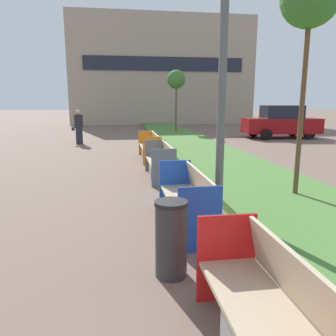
{
  "coord_description": "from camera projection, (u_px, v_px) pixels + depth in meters",
  "views": [
    {
      "loc": [
        -0.16,
        1.28,
        2.06
      ],
      "look_at": [
        0.9,
        8.39,
        0.6
      ],
      "focal_mm": 35.0,
      "sensor_mm": 36.0,
      "label": 1
    }
  ],
  "objects": [
    {
      "name": "planter_grass_strip",
      "position": [
        219.0,
        160.0,
        11.27
      ],
      "size": [
        2.8,
        120.0,
        0.18
      ],
      "color": "#4C7A38",
      "rests_on": "ground"
    },
    {
      "name": "building_backdrop",
      "position": [
        161.0,
        72.0,
        31.75
      ],
      "size": [
        16.86,
        5.85,
        9.71
      ],
      "color": "tan",
      "rests_on": "ground"
    },
    {
      "name": "bench_red_frame",
      "position": [
        270.0,
        328.0,
        2.49
      ],
      "size": [
        0.65,
        1.94,
        0.94
      ],
      "color": "gray",
      "rests_on": "ground"
    },
    {
      "name": "bench_blue_frame",
      "position": [
        187.0,
        204.0,
        5.5
      ],
      "size": [
        0.65,
        2.07,
        0.94
      ],
      "color": "gray",
      "rests_on": "ground"
    },
    {
      "name": "bench_grey_frame",
      "position": [
        160.0,
        165.0,
        8.99
      ],
      "size": [
        0.65,
        2.02,
        0.94
      ],
      "color": "gray",
      "rests_on": "ground"
    },
    {
      "name": "bench_orange_frame",
      "position": [
        150.0,
        149.0,
        11.93
      ],
      "size": [
        0.65,
        2.32,
        0.94
      ],
      "color": "gray",
      "rests_on": "ground"
    },
    {
      "name": "litter_bin",
      "position": [
        171.0,
        239.0,
        3.87
      ],
      "size": [
        0.39,
        0.39,
        0.93
      ],
      "color": "#2D2D30",
      "rests_on": "ground"
    },
    {
      "name": "sapling_tree_near",
      "position": [
        310.0,
        0.0,
        6.12
      ],
      "size": [
        1.13,
        1.13,
        4.55
      ],
      "color": "brown",
      "rests_on": "ground"
    },
    {
      "name": "sapling_tree_far",
      "position": [
        176.0,
        80.0,
        20.41
      ],
      "size": [
        1.15,
        1.15,
        4.01
      ],
      "color": "brown",
      "rests_on": "ground"
    },
    {
      "name": "pedestrian_walking",
      "position": [
        79.0,
        127.0,
        16.05
      ],
      "size": [
        0.53,
        0.24,
        1.67
      ],
      "color": "#232633",
      "rests_on": "ground"
    },
    {
      "name": "parked_car_distant",
      "position": [
        281.0,
        122.0,
        18.76
      ],
      "size": [
        4.37,
        2.22,
        1.86
      ],
      "rotation": [
        0.0,
        0.0,
        -0.11
      ],
      "color": "maroon",
      "rests_on": "ground"
    }
  ]
}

